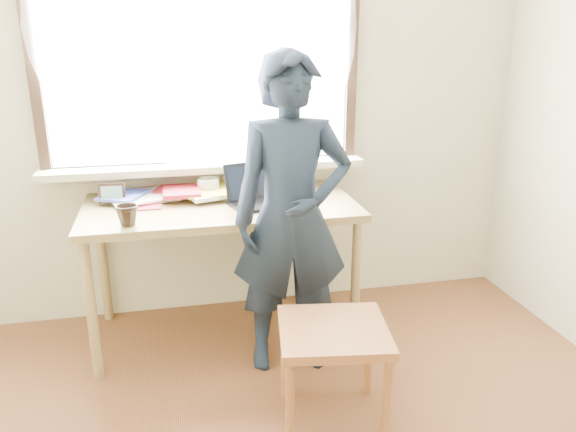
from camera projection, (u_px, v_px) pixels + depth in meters
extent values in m
cube|color=beige|center=(237.00, 99.00, 3.27)|extent=(3.50, 0.02, 2.60)
cube|color=white|center=(200.00, 46.00, 3.12)|extent=(1.70, 0.01, 1.30)
cube|color=black|center=(206.00, 166.00, 3.32)|extent=(1.82, 0.06, 0.06)
cube|color=black|center=(30.00, 47.00, 2.92)|extent=(0.06, 0.06, 1.30)
cube|color=black|center=(352.00, 45.00, 3.28)|extent=(0.06, 0.06, 1.30)
cube|color=beige|center=(207.00, 167.00, 3.25)|extent=(1.85, 0.20, 0.04)
cube|color=white|center=(200.00, 27.00, 3.02)|extent=(1.95, 0.02, 1.65)
cube|color=olive|center=(221.00, 207.00, 3.06)|extent=(1.47, 0.73, 0.04)
cylinder|color=olive|center=(92.00, 311.00, 2.75)|extent=(0.05, 0.05, 0.74)
cylinder|color=olive|center=(103.00, 262.00, 3.34)|extent=(0.05, 0.05, 0.74)
cylinder|color=olive|center=(355.00, 286.00, 3.03)|extent=(0.05, 0.05, 0.74)
cylinder|color=olive|center=(324.00, 244.00, 3.61)|extent=(0.05, 0.05, 0.74)
cube|color=black|center=(261.00, 204.00, 3.02)|extent=(0.36, 0.30, 0.02)
cube|color=black|center=(252.00, 181.00, 3.08)|extent=(0.32, 0.15, 0.21)
cube|color=black|center=(252.00, 181.00, 3.08)|extent=(0.28, 0.12, 0.17)
cube|color=black|center=(262.00, 204.00, 3.01)|extent=(0.30, 0.20, 0.00)
imported|color=white|center=(208.00, 187.00, 3.20)|extent=(0.18, 0.18, 0.10)
imported|color=black|center=(127.00, 216.00, 2.69)|extent=(0.14, 0.14, 0.10)
ellipsoid|color=black|center=(307.00, 201.00, 3.05)|extent=(0.08, 0.06, 0.03)
cube|color=white|center=(143.00, 195.00, 3.18)|extent=(0.35, 0.35, 0.02)
cube|color=white|center=(157.00, 200.00, 3.08)|extent=(0.28, 0.33, 0.01)
cube|color=white|center=(131.00, 198.00, 3.12)|extent=(0.38, 0.39, 0.01)
cube|color=white|center=(199.00, 198.00, 3.10)|extent=(0.29, 0.29, 0.01)
cube|color=maroon|center=(223.00, 191.00, 3.20)|extent=(0.20, 0.22, 0.02)
cube|color=white|center=(204.00, 193.00, 3.13)|extent=(0.28, 0.29, 0.02)
cube|color=white|center=(146.00, 196.00, 3.10)|extent=(0.33, 0.35, 0.00)
cube|color=white|center=(223.00, 190.00, 3.17)|extent=(0.27, 0.28, 0.02)
cube|color=white|center=(174.00, 193.00, 3.10)|extent=(0.23, 0.30, 0.02)
cube|color=maroon|center=(145.00, 191.00, 3.12)|extent=(0.34, 0.37, 0.02)
imported|color=white|center=(138.00, 197.00, 3.12)|extent=(0.26, 0.33, 0.03)
imported|color=white|center=(275.00, 188.00, 3.32)|extent=(0.26, 0.28, 0.02)
cube|color=black|center=(112.00, 195.00, 3.01)|extent=(0.14, 0.02, 0.11)
cube|color=#447634|center=(112.00, 195.00, 3.01)|extent=(0.11, 0.01, 0.08)
cube|color=brown|center=(334.00, 332.00, 2.41)|extent=(0.53, 0.51, 0.04)
cylinder|color=brown|center=(290.00, 408.00, 2.29)|extent=(0.04, 0.04, 0.43)
cylinder|color=brown|center=(285.00, 357.00, 2.65)|extent=(0.04, 0.04, 0.43)
cylinder|color=brown|center=(386.00, 404.00, 2.31)|extent=(0.04, 0.04, 0.43)
cylinder|color=brown|center=(368.00, 354.00, 2.67)|extent=(0.04, 0.04, 0.43)
imported|color=black|center=(292.00, 217.00, 2.77)|extent=(0.62, 0.43, 1.61)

